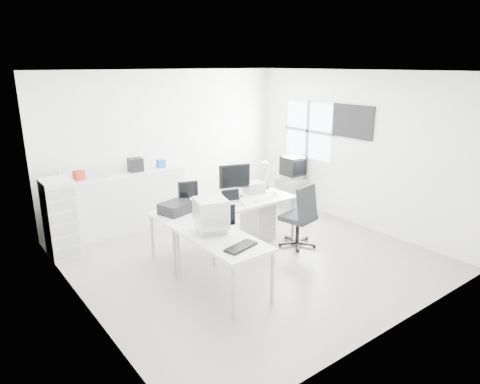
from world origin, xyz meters
TOP-DOWN VIEW (x-y plane):
  - floor at (0.00, 0.00)m, footprint 5.00×5.00m
  - ceiling at (0.00, 0.00)m, footprint 5.00×5.00m
  - back_wall at (0.00, 2.50)m, footprint 5.00×0.02m
  - left_wall at (-2.50, 0.00)m, footprint 0.02×5.00m
  - right_wall at (2.50, 0.00)m, footprint 0.02×5.00m
  - window at (2.48, 1.20)m, footprint 0.02×1.20m
  - wall_picture at (2.47, 0.10)m, footprint 0.04×0.90m
  - main_desk at (-0.07, 0.47)m, footprint 2.40×0.80m
  - side_desk at (-0.92, -0.63)m, footprint 0.70×1.40m
  - drawer_pedestal at (0.63, 0.52)m, footprint 0.40×0.50m
  - inkjet_printer at (-0.92, 0.57)m, footprint 0.54×0.47m
  - lcd_monitor_small at (-0.62, 0.72)m, footprint 0.35×0.26m
  - lcd_monitor_large at (0.28, 0.72)m, footprint 0.57×0.37m
  - laptop at (-0.02, 0.37)m, footprint 0.44×0.45m
  - white_keyboard at (0.58, 0.32)m, footprint 0.42×0.19m
  - white_mouse at (0.88, 0.37)m, footprint 0.06×0.06m
  - laser_printer at (0.68, 0.69)m, footprint 0.36×0.32m
  - desk_lamp at (1.03, 0.77)m, footprint 0.19×0.19m
  - crt_monitor at (-0.92, -0.38)m, footprint 0.50×0.50m
  - black_keyboard at (-0.92, -1.03)m, footprint 0.48×0.28m
  - office_chair at (0.90, -0.18)m, footprint 0.74×0.74m
  - tv_cabinet at (2.22, 1.33)m, footprint 0.56×0.46m
  - crt_tv at (2.22, 1.33)m, footprint 0.50×0.48m
  - sideboard at (-1.00, 2.24)m, footprint 2.09×0.52m
  - clutter_box_a at (-1.80, 2.24)m, footprint 0.18×0.17m
  - clutter_box_b at (-1.30, 2.24)m, footprint 0.16×0.15m
  - clutter_box_c at (-0.80, 2.24)m, footprint 0.25×0.23m
  - clutter_box_d at (-0.30, 2.24)m, footprint 0.14×0.13m
  - clutter_bottle at (-2.10, 2.28)m, footprint 0.07×0.07m
  - filing_cabinet at (-2.28, 1.80)m, footprint 0.43×0.51m

SIDE VIEW (x-z plane):
  - floor at x=0.00m, z-range -0.01..0.01m
  - drawer_pedestal at x=0.63m, z-range 0.00..0.60m
  - tv_cabinet at x=2.22m, z-range 0.00..0.61m
  - main_desk at x=-0.07m, z-range 0.00..0.75m
  - side_desk at x=-0.92m, z-range 0.00..0.75m
  - sideboard at x=-1.00m, z-range 0.00..1.05m
  - office_chair at x=0.90m, z-range 0.00..1.09m
  - filing_cabinet at x=-2.28m, z-range 0.00..1.23m
  - white_keyboard at x=0.58m, z-range 0.75..0.77m
  - black_keyboard at x=-0.92m, z-range 0.75..0.78m
  - white_mouse at x=0.88m, z-range 0.75..0.81m
  - inkjet_printer at x=-0.92m, z-range 0.75..0.91m
  - crt_tv at x=2.22m, z-range 0.61..1.06m
  - laser_printer at x=0.68m, z-range 0.75..0.93m
  - laptop at x=-0.02m, z-range 0.75..0.98m
  - lcd_monitor_small at x=-0.62m, z-range 0.75..1.14m
  - crt_monitor at x=-0.92m, z-range 0.75..1.22m
  - desk_lamp at x=1.03m, z-range 0.75..1.28m
  - lcd_monitor_large at x=0.28m, z-range 0.75..1.31m
  - clutter_box_b at x=-1.30m, z-range 1.05..1.18m
  - clutter_box_d at x=-0.30m, z-range 1.05..1.19m
  - clutter_box_a at x=-1.80m, z-range 1.05..1.20m
  - clutter_bottle at x=-2.10m, z-range 1.05..1.27m
  - clutter_box_c at x=-0.80m, z-range 1.05..1.29m
  - back_wall at x=0.00m, z-range 0.00..2.80m
  - left_wall at x=-2.50m, z-range 0.00..2.80m
  - right_wall at x=2.50m, z-range 0.00..2.80m
  - window at x=2.48m, z-range 1.05..2.15m
  - wall_picture at x=2.47m, z-range 1.60..2.20m
  - ceiling at x=0.00m, z-range 2.79..2.80m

